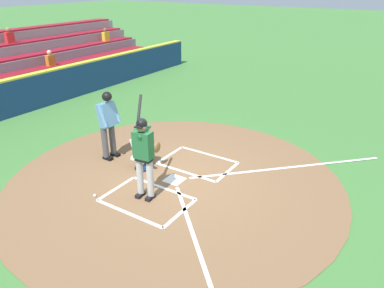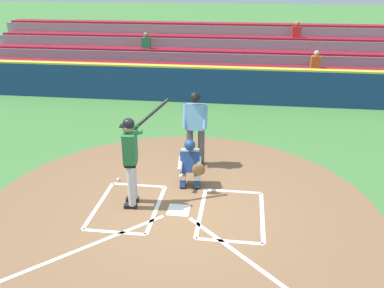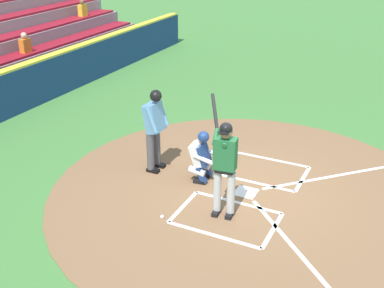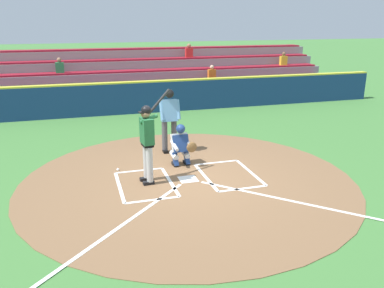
% 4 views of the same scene
% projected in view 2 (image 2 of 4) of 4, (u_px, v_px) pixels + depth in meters
% --- Properties ---
extents(ground_plane, '(120.00, 120.00, 0.00)m').
position_uv_depth(ground_plane, '(179.00, 211.00, 8.16)').
color(ground_plane, '#427A38').
extents(dirt_circle, '(8.00, 8.00, 0.01)m').
position_uv_depth(dirt_circle, '(179.00, 210.00, 8.15)').
color(dirt_circle, brown).
rests_on(dirt_circle, ground).
extents(home_plate_and_chalk, '(7.93, 4.91, 0.01)m').
position_uv_depth(home_plate_and_chalk, '(171.00, 236.00, 7.35)').
color(home_plate_and_chalk, white).
rests_on(home_plate_and_chalk, dirt_circle).
extents(batter, '(0.88, 0.81, 2.13)m').
position_uv_depth(batter, '(131.00, 156.00, 7.95)').
color(batter, '#BCBCBC').
rests_on(batter, ground).
extents(catcher, '(0.63, 0.61, 1.13)m').
position_uv_depth(catcher, '(190.00, 162.00, 8.85)').
color(catcher, black).
rests_on(catcher, ground).
extents(plate_umpire, '(0.58, 0.41, 1.86)m').
position_uv_depth(plate_umpire, '(195.00, 124.00, 9.69)').
color(plate_umpire, '#4C4C51').
rests_on(plate_umpire, ground).
extents(baseball, '(0.07, 0.07, 0.07)m').
position_uv_depth(baseball, '(118.00, 179.00, 9.31)').
color(baseball, white).
rests_on(baseball, ground).
extents(backstop_wall, '(22.00, 0.36, 1.31)m').
position_uv_depth(backstop_wall, '(212.00, 85.00, 14.76)').
color(backstop_wall, navy).
rests_on(backstop_wall, ground).
extents(bleacher_stand, '(20.00, 4.25, 2.55)m').
position_uv_depth(bleacher_stand, '(219.00, 61.00, 17.66)').
color(bleacher_stand, gray).
rests_on(bleacher_stand, ground).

